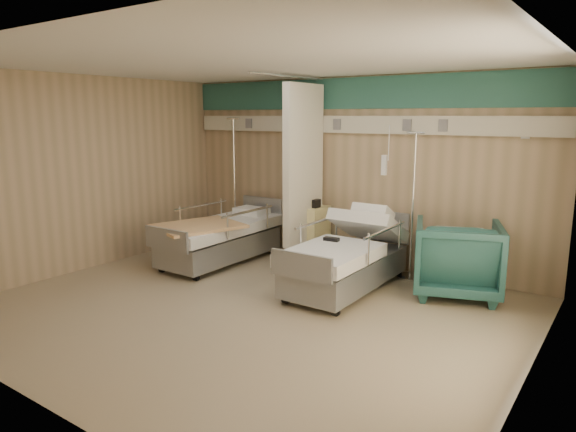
{
  "coord_description": "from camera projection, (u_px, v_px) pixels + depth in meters",
  "views": [
    {
      "loc": [
        3.65,
        -4.39,
        2.23
      ],
      "look_at": [
        0.16,
        0.6,
        1.04
      ],
      "focal_mm": 32.0,
      "sensor_mm": 36.0,
      "label": 1
    }
  ],
  "objects": [
    {
      "name": "ground",
      "position": [
        247.0,
        309.0,
        6.01
      ],
      "size": [
        6.0,
        5.0,
        0.0
      ],
      "primitive_type": "cube",
      "color": "gray",
      "rests_on": "ground"
    },
    {
      "name": "room_walls",
      "position": [
        257.0,
        148.0,
        5.87
      ],
      "size": [
        6.04,
        5.04,
        2.82
      ],
      "color": "tan",
      "rests_on": "ground"
    },
    {
      "name": "bed_right",
      "position": [
        346.0,
        266.0,
        6.66
      ],
      "size": [
        1.0,
        2.16,
        0.63
      ],
      "primitive_type": null,
      "color": "silver",
      "rests_on": "ground"
    },
    {
      "name": "bed_left",
      "position": [
        220.0,
        242.0,
        7.89
      ],
      "size": [
        1.0,
        2.16,
        0.63
      ],
      "primitive_type": null,
      "color": "silver",
      "rests_on": "ground"
    },
    {
      "name": "bedside_cabinet",
      "position": [
        309.0,
        233.0,
        8.01
      ],
      "size": [
        0.5,
        0.48,
        0.85
      ],
      "primitive_type": "cube",
      "color": "#EFE395",
      "rests_on": "ground"
    },
    {
      "name": "visitor_armchair",
      "position": [
        457.0,
        258.0,
        6.41
      ],
      "size": [
        1.31,
        1.33,
        0.95
      ],
      "primitive_type": "imported",
      "rotation": [
        0.0,
        0.0,
        3.49
      ],
      "color": "#1E4B48",
      "rests_on": "ground"
    },
    {
      "name": "waffle_blanket",
      "position": [
        461.0,
        219.0,
        6.26
      ],
      "size": [
        0.72,
        0.69,
        0.07
      ],
      "primitive_type": "cube",
      "rotation": [
        0.0,
        0.0,
        3.51
      ],
      "color": "white",
      "rests_on": "visitor_armchair"
    },
    {
      "name": "iv_stand_right",
      "position": [
        411.0,
        249.0,
        7.1
      ],
      "size": [
        0.36,
        0.36,
        2.02
      ],
      "rotation": [
        0.0,
        0.0,
        0.29
      ],
      "color": "silver",
      "rests_on": "ground"
    },
    {
      "name": "iv_stand_left",
      "position": [
        235.0,
        220.0,
        8.87
      ],
      "size": [
        0.39,
        0.39,
        2.2
      ],
      "rotation": [
        0.0,
        0.0,
        0.27
      ],
      "color": "silver",
      "rests_on": "ground"
    },
    {
      "name": "call_remote",
      "position": [
        331.0,
        239.0,
        6.66
      ],
      "size": [
        0.21,
        0.11,
        0.04
      ],
      "primitive_type": "cube",
      "rotation": [
        0.0,
        0.0,
        0.09
      ],
      "color": "black",
      "rests_on": "bed_right"
    },
    {
      "name": "tan_blanket",
      "position": [
        198.0,
        226.0,
        7.46
      ],
      "size": [
        1.26,
        1.41,
        0.04
      ],
      "primitive_type": "cube",
      "rotation": [
        0.0,
        0.0,
        -0.32
      ],
      "color": "tan",
      "rests_on": "bed_left"
    },
    {
      "name": "toiletry_bag",
      "position": [
        312.0,
        203.0,
        7.85
      ],
      "size": [
        0.24,
        0.16,
        0.13
      ],
      "primitive_type": "cube",
      "rotation": [
        0.0,
        0.0,
        -0.05
      ],
      "color": "black",
      "rests_on": "bedside_cabinet"
    },
    {
      "name": "white_cup",
      "position": [
        303.0,
        200.0,
        8.1
      ],
      "size": [
        0.13,
        0.13,
        0.14
      ],
      "primitive_type": "cylinder",
      "rotation": [
        0.0,
        0.0,
        0.38
      ],
      "color": "white",
      "rests_on": "bedside_cabinet"
    }
  ]
}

